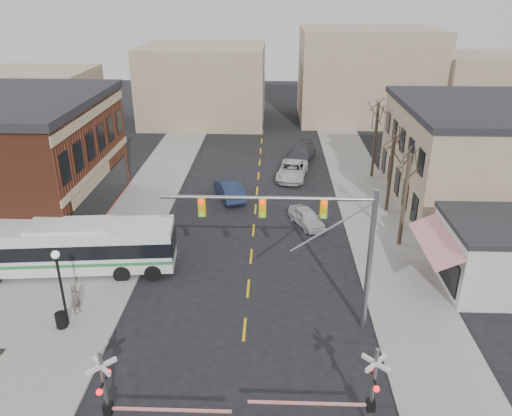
{
  "coord_description": "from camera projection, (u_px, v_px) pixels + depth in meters",
  "views": [
    {
      "loc": [
        1.41,
        -19.9,
        16.93
      ],
      "look_at": [
        0.32,
        10.32,
        3.5
      ],
      "focal_mm": 35.0,
      "sensor_mm": 36.0,
      "label": 1
    }
  ],
  "objects": [
    {
      "name": "traffic_signal_mast",
      "position": [
        314.0,
        230.0,
        24.95
      ],
      "size": [
        10.66,
        0.3,
        8.0
      ],
      "color": "gray",
      "rests_on": "ground"
    },
    {
      "name": "transit_bus",
      "position": [
        73.0,
        247.0,
        31.64
      ],
      "size": [
        12.96,
        4.03,
        3.28
      ],
      "color": "silver",
      "rests_on": "ground"
    },
    {
      "name": "car_c",
      "position": [
        292.0,
        171.0,
        47.91
      ],
      "size": [
        3.48,
        5.94,
        1.55
      ],
      "primitive_type": "imported",
      "rotation": [
        0.0,
        0.0,
        -0.17
      ],
      "color": "silver",
      "rests_on": "ground"
    },
    {
      "name": "sidewalk_east",
      "position": [
        366.0,
        201.0,
        43.02
      ],
      "size": [
        5.0,
        60.0,
        0.12
      ],
      "primitive_type": "cube",
      "color": "gray",
      "rests_on": "ground"
    },
    {
      "name": "pedestrian_near",
      "position": [
        76.0,
        299.0,
        27.78
      ],
      "size": [
        0.64,
        0.75,
        1.74
      ],
      "primitive_type": "imported",
      "rotation": [
        0.0,
        0.0,
        1.15
      ],
      "color": "#5B5249",
      "rests_on": "sidewalk_west"
    },
    {
      "name": "car_d",
      "position": [
        301.0,
        154.0,
        52.6
      ],
      "size": [
        3.75,
        6.14,
        1.66
      ],
      "primitive_type": "imported",
      "rotation": [
        0.0,
        0.0,
        -0.27
      ],
      "color": "#393A3E",
      "rests_on": "ground"
    },
    {
      "name": "pedestrian_far",
      "position": [
        71.0,
        257.0,
        32.03
      ],
      "size": [
        1.0,
        1.11,
        1.86
      ],
      "primitive_type": "imported",
      "rotation": [
        0.0,
        0.0,
        1.17
      ],
      "color": "#303355",
      "rests_on": "sidewalk_west"
    },
    {
      "name": "car_b",
      "position": [
        229.0,
        189.0,
        43.33
      ],
      "size": [
        3.27,
        5.29,
        1.65
      ],
      "primitive_type": "imported",
      "rotation": [
        0.0,
        0.0,
        3.47
      ],
      "color": "#19233F",
      "rests_on": "ground"
    },
    {
      "name": "trash_bin",
      "position": [
        61.0,
        320.0,
        26.78
      ],
      "size": [
        0.6,
        0.6,
        0.87
      ],
      "primitive_type": "cylinder",
      "color": "black",
      "rests_on": "sidewalk_west"
    },
    {
      "name": "rr_crossing_east",
      "position": [
        362.0,
        389.0,
        20.28
      ],
      "size": [
        5.6,
        1.36,
        4.0
      ],
      "color": "gray",
      "rests_on": "ground"
    },
    {
      "name": "ground",
      "position": [
        242.0,
        354.0,
        25.09
      ],
      "size": [
        160.0,
        160.0,
        0.0
      ],
      "primitive_type": "plane",
      "color": "black",
      "rests_on": "ground"
    },
    {
      "name": "street_lamp",
      "position": [
        59.0,
        273.0,
        25.89
      ],
      "size": [
        0.44,
        0.44,
        4.52
      ],
      "color": "black",
      "rests_on": "sidewalk_west"
    },
    {
      "name": "tree_east_b",
      "position": [
        390.0,
        174.0,
        39.85
      ],
      "size": [
        0.28,
        0.28,
        6.3
      ],
      "color": "#382B21",
      "rests_on": "sidewalk_east"
    },
    {
      "name": "sidewalk_west",
      "position": [
        148.0,
        197.0,
        43.64
      ],
      "size": [
        5.0,
        60.0,
        0.12
      ],
      "primitive_type": "cube",
      "color": "gray",
      "rests_on": "ground"
    },
    {
      "name": "rr_crossing_west",
      "position": [
        116.0,
        392.0,
        20.1
      ],
      "size": [
        5.6,
        1.36,
        4.0
      ],
      "color": "gray",
      "rests_on": "ground"
    },
    {
      "name": "tree_east_a",
      "position": [
        405.0,
        200.0,
        34.29
      ],
      "size": [
        0.28,
        0.28,
        6.75
      ],
      "color": "#382B21",
      "rests_on": "sidewalk_east"
    },
    {
      "name": "tree_east_c",
      "position": [
        375.0,
        140.0,
        46.97
      ],
      "size": [
        0.28,
        0.28,
        7.2
      ],
      "color": "#382B21",
      "rests_on": "sidewalk_east"
    },
    {
      "name": "car_a",
      "position": [
        306.0,
        217.0,
        38.43
      ],
      "size": [
        3.05,
        4.26,
        1.35
      ],
      "primitive_type": "imported",
      "rotation": [
        0.0,
        0.0,
        0.42
      ],
      "color": "#B6B6BC",
      "rests_on": "ground"
    }
  ]
}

